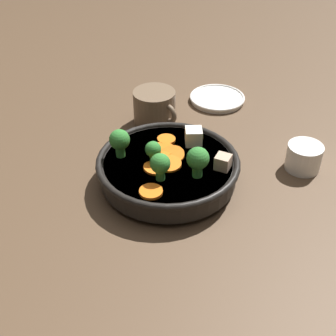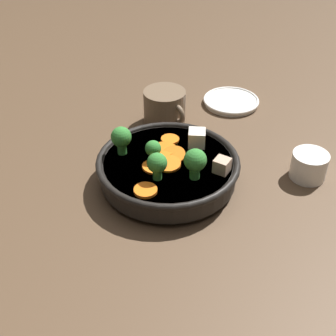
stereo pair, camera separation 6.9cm
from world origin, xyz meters
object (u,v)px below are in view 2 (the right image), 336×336
object	(u,v)px
stirfry_bowl	(168,167)
dark_mug	(165,107)
side_saucer	(231,101)
tea_cup	(309,165)

from	to	relation	value
stirfry_bowl	dark_mug	world-z (taller)	stirfry_bowl
side_saucer	tea_cup	xyz separation A→B (m)	(0.28, -0.08, 0.02)
stirfry_bowl	dark_mug	xyz separation A→B (m)	(-0.17, 0.12, 0.00)
side_saucer	dark_mug	xyz separation A→B (m)	(-0.03, -0.17, 0.03)
stirfry_bowl	side_saucer	world-z (taller)	stirfry_bowl
stirfry_bowl	tea_cup	world-z (taller)	stirfry_bowl
side_saucer	tea_cup	world-z (taller)	tea_cup
stirfry_bowl	side_saucer	size ratio (longest dim) A/B	1.99
side_saucer	tea_cup	distance (m)	0.29
tea_cup	side_saucer	bearing A→B (deg)	164.42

